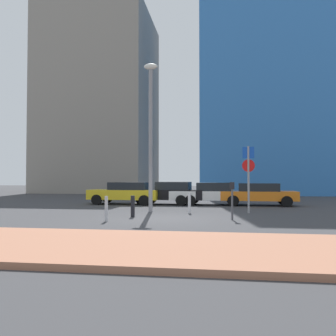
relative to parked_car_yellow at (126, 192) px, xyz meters
name	(u,v)px	position (x,y,z in m)	size (l,w,h in m)	color
ground_plane	(165,218)	(3.63, -7.37, -0.75)	(120.00, 120.00, 0.00)	#38383A
sidewalk_brick	(123,247)	(3.63, -13.69, -0.68)	(40.00, 4.09, 0.14)	#9E664C
parked_car_yellow	(126,192)	(0.00, 0.00, 0.00)	(4.59, 2.24, 1.40)	gold
parked_car_black	(170,193)	(2.77, 0.26, -0.01)	(4.60, 2.14, 1.43)	black
parked_car_white	(209,193)	(5.24, 0.20, -0.02)	(4.65, 2.11, 1.38)	white
parked_car_orange	(258,194)	(8.25, 0.13, -0.02)	(4.57, 2.17, 1.35)	orange
parking_sign_post	(248,171)	(7.27, -4.55, 1.27)	(0.59, 0.14, 3.20)	gray
parking_meter	(232,196)	(6.38, -7.52, 0.22)	(0.18, 0.14, 1.50)	#4C4C51
street_lamp	(151,125)	(2.49, -4.58, 3.59)	(0.70, 0.36, 7.43)	gray
traffic_bollard_near	(133,206)	(2.21, -7.09, -0.29)	(0.17, 0.17, 0.92)	black
traffic_bollard_mid	(189,203)	(4.48, -5.18, -0.27)	(0.14, 0.14, 0.95)	#B7B7BC
traffic_bollard_far	(106,209)	(1.57, -8.71, -0.26)	(0.12, 0.12, 0.97)	#B7B7BC
building_colorful_midrise	(271,73)	(11.76, 18.34, 12.69)	(15.38, 13.13, 26.87)	#3372BF
building_under_construction	(101,104)	(-8.46, 19.46, 10.00)	(12.34, 12.47, 21.51)	gray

